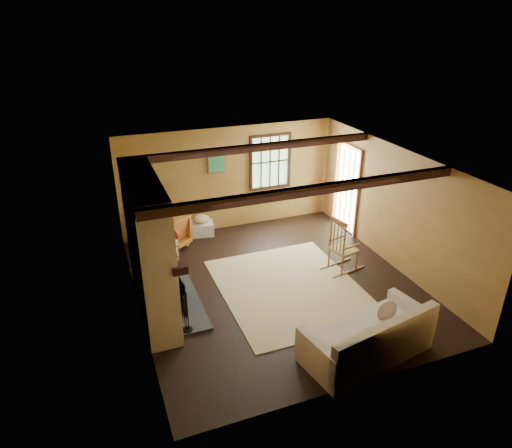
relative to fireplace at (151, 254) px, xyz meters
name	(u,v)px	position (x,y,z in m)	size (l,w,h in m)	color
ground	(275,284)	(2.23, 0.00, -1.10)	(5.50, 5.50, 0.00)	black
room_envelope	(283,198)	(2.45, 0.26, 0.53)	(5.02, 5.52, 2.44)	#A17239
fireplace	(151,254)	(0.00, 0.00, 0.00)	(1.02, 2.30, 2.40)	#A75340
rug	(290,288)	(2.43, -0.20, -1.10)	(2.50, 3.00, 0.01)	#C4B582
rocking_chair	(342,248)	(3.67, 0.06, -0.63)	(0.89, 0.58, 1.13)	tan
sofa	(369,340)	(2.75, -2.29, -0.82)	(2.11, 1.23, 0.80)	beige
firewood_pile	(145,238)	(0.19, 2.60, -0.99)	(0.62, 0.11, 0.23)	brown
laundry_basket	(202,229)	(1.49, 2.55, -0.95)	(0.50, 0.38, 0.30)	white
basket_pillow	(202,219)	(1.49, 2.55, -0.71)	(0.37, 0.30, 0.19)	beige
armchair	(164,232)	(0.55, 2.22, -0.71)	(0.84, 0.87, 0.79)	#BF6026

